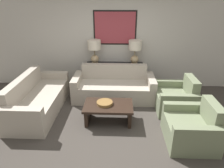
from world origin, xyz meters
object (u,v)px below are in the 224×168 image
coffee_table (108,109)px  armchair_near_camera (192,128)px  console_table (114,76)px  table_lamp_left (94,49)px  couch_by_back_wall (114,88)px  decorative_bowl (105,103)px  armchair_near_back_wall (176,99)px  couch_by_side (38,99)px  table_lamp_right (135,49)px

coffee_table → armchair_near_camera: (1.57, -0.57, -0.01)m
console_table → table_lamp_left: (-0.56, 0.00, 0.80)m
couch_by_back_wall → table_lamp_left: bearing=131.6°
decorative_bowl → armchair_near_back_wall: size_ratio=0.36×
decorative_bowl → armchair_near_camera: armchair_near_camera is taller
couch_by_side → decorative_bowl: size_ratio=6.21×
console_table → couch_by_back_wall: couch_by_back_wall is taller
table_lamp_right → armchair_near_back_wall: (0.93, -1.17, -0.89)m
table_lamp_right → decorative_bowl: 2.00m
coffee_table → armchair_near_camera: size_ratio=1.10×
table_lamp_right → couch_by_back_wall: bearing=-131.6°
couch_by_side → armchair_near_camera: 3.37m
couch_by_side → console_table: bearing=37.8°
console_table → couch_by_side: (-1.74, -1.35, -0.08)m
table_lamp_left → coffee_table: bearing=-74.6°
armchair_near_back_wall → console_table: bearing=141.8°
table_lamp_left → coffee_table: table_lamp_left is taller
couch_by_back_wall → coffee_table: size_ratio=2.04×
table_lamp_right → couch_by_side: table_lamp_right is taller
table_lamp_left → couch_by_back_wall: table_lamp_left is taller
table_lamp_left → table_lamp_right: bearing=0.0°
couch_by_side → coffee_table: couch_by_side is taller
decorative_bowl → armchair_near_camera: size_ratio=0.36×
coffee_table → couch_by_back_wall: bearing=85.9°
armchair_near_back_wall → couch_by_back_wall: bearing=160.0°
decorative_bowl → armchair_near_back_wall: armchair_near_back_wall is taller
couch_by_side → decorative_bowl: couch_by_side is taller
table_lamp_right → armchair_near_back_wall: bearing=-51.5°
coffee_table → armchair_near_camera: bearing=-20.1°
couch_by_back_wall → armchair_near_back_wall: couch_by_back_wall is taller
couch_by_back_wall → couch_by_side: same height
table_lamp_right → couch_by_side: bearing=-149.5°
table_lamp_left → coffee_table: size_ratio=0.65×
table_lamp_left → table_lamp_right: size_ratio=1.00×
console_table → decorative_bowl: (-0.16, -1.72, 0.07)m
coffee_table → decorative_bowl: decorative_bowl is taller
decorative_bowl → armchair_near_camera: (1.65, -0.59, -0.16)m
couch_by_back_wall → armchair_near_back_wall: bearing=-20.0°
console_table → coffee_table: console_table is taller
table_lamp_left → table_lamp_right: same height
table_lamp_left → couch_by_back_wall: (0.56, -0.63, -0.88)m
table_lamp_left → armchair_near_back_wall: 2.52m
console_table → armchair_near_camera: bearing=-57.3°
table_lamp_left → armchair_near_back_wall: size_ratio=0.72×
couch_by_side → armchair_near_back_wall: (3.23, 0.18, -0.01)m
table_lamp_right → decorative_bowl: size_ratio=1.99×
table_lamp_right → coffee_table: bearing=-110.1°
decorative_bowl → armchair_near_camera: bearing=-19.9°
couch_by_side → armchair_near_back_wall: 3.23m
couch_by_side → armchair_near_camera: couch_by_side is taller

